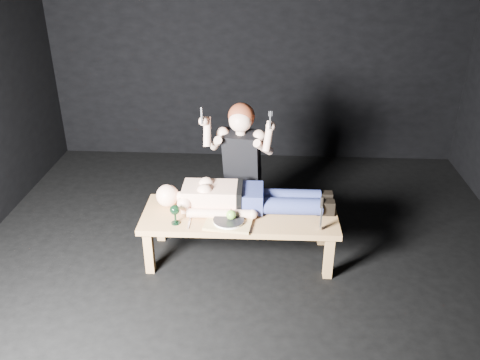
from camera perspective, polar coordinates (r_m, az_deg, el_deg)
The scene contains 13 objects.
ground at distance 4.38m, azimuth 0.58°, elevation -10.43°, with size 5.00×5.00×0.00m, color black.
back_wall at distance 6.09m, azimuth 1.82°, elevation 15.91°, with size 5.00×5.00×0.00m, color black.
table at distance 4.43m, azimuth -0.04°, elevation -6.37°, with size 1.68×0.63×0.45m, color #A87240.
lying_man at distance 4.34m, azimuth 0.68°, elevation -1.73°, with size 1.63×0.50×0.25m, color beige, non-canonical shape.
kneeling_woman at distance 4.69m, azimuth 0.40°, elevation 1.81°, with size 0.71×0.80×1.33m, color black, non-canonical shape.
serving_tray at distance 4.16m, azimuth -1.31°, elevation -4.92°, with size 0.38×0.28×0.02m, color tan.
plate at distance 4.15m, azimuth -1.32°, elevation -4.67°, with size 0.26×0.26×0.02m, color white.
apple at distance 4.13m, azimuth -1.02°, elevation -4.00°, with size 0.08×0.08×0.08m, color #64AC36.
goblet at distance 4.16m, azimuth -7.44°, elevation -3.93°, with size 0.08×0.08×0.17m, color black, non-canonical shape.
fork_flat at distance 4.20m, azimuth -5.83°, elevation -4.91°, with size 0.02×0.18×0.01m, color #B2B2B7.
knife_flat at distance 4.15m, azimuth 1.01°, elevation -5.17°, with size 0.02×0.18×0.01m, color #B2B2B7.
spoon_flat at distance 4.23m, azimuth 0.43°, elevation -4.49°, with size 0.02×0.18×0.01m, color #B2B2B7.
carving_knife at distance 4.06m, azimuth 9.29°, elevation -3.82°, with size 0.04×0.04×0.31m, color #B2B2B7, non-canonical shape.
Camera 1 is at (0.16, -3.48, 2.65)m, focal length 37.29 mm.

